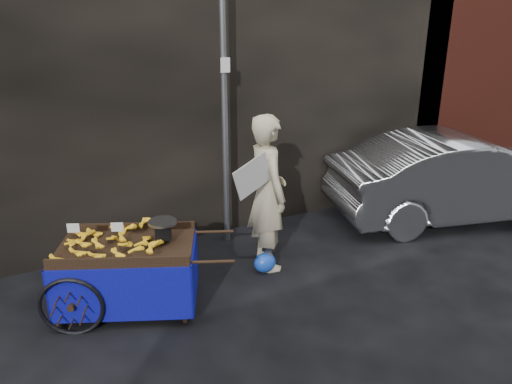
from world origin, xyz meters
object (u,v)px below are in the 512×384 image
vendor (268,193)px  parked_car (461,177)px  banana_cart (122,252)px  plastic_bag (265,263)px

vendor → parked_car: size_ratio=0.49×
banana_cart → parked_car: (5.14, 0.07, -0.00)m
vendor → parked_car: (3.33, -0.04, -0.32)m
plastic_bag → parked_car: 3.49m
banana_cart → vendor: (1.81, 0.11, 0.32)m
vendor → plastic_bag: vendor is taller
plastic_bag → parked_car: bearing=2.1°
plastic_bag → banana_cart: bearing=178.1°
vendor → banana_cart: bearing=99.2°
parked_car → vendor: bearing=104.6°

